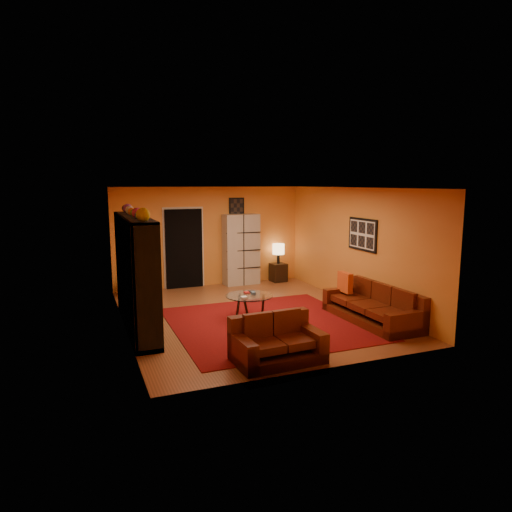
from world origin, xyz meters
name	(u,v)px	position (x,y,z in m)	size (l,w,h in m)	color
floor	(250,315)	(0.00, 0.00, 0.00)	(6.00, 6.00, 0.00)	brown
ceiling	(250,188)	(0.00, 0.00, 2.60)	(6.00, 6.00, 0.00)	white
wall_back	(210,237)	(0.00, 3.00, 1.30)	(6.00, 6.00, 0.00)	orange
wall_front	(325,282)	(0.00, -3.00, 1.30)	(6.00, 6.00, 0.00)	orange
wall_left	(122,260)	(-2.50, 0.00, 1.30)	(6.00, 6.00, 0.00)	orange
wall_right	(355,246)	(2.50, 0.00, 1.30)	(6.00, 6.00, 0.00)	orange
rug	(268,323)	(0.10, -0.70, 0.01)	(3.60, 3.60, 0.01)	#5D0A0C
doorway	(184,249)	(-0.70, 2.96, 1.02)	(0.95, 0.10, 2.04)	black
wall_art_right	(363,234)	(2.48, -0.30, 1.60)	(0.03, 1.00, 0.70)	black
wall_art_back	(237,207)	(0.75, 2.98, 2.05)	(0.42, 0.03, 0.52)	black
entertainment_unit	(136,273)	(-2.27, 0.00, 1.05)	(0.45, 3.00, 2.10)	black
tv	(138,276)	(-2.23, 0.05, 0.98)	(0.12, 0.91, 0.52)	black
sofa	(375,307)	(2.14, -1.31, 0.28)	(0.94, 2.22, 0.85)	#471509
loveseat	(276,342)	(-0.51, -2.42, 0.29)	(1.37, 0.87, 0.85)	#471509
throw_pillow	(345,282)	(1.95, -0.50, 0.63)	(0.12, 0.42, 0.42)	#DA4B18
coffee_table	(249,298)	(-0.11, -0.25, 0.43)	(0.94, 0.94, 0.47)	silver
storage_cabinet	(241,250)	(0.81, 2.80, 0.94)	(0.94, 0.42, 1.88)	#B7B3A9
bowl_chair	(138,283)	(-1.95, 2.50, 0.32)	(0.73, 0.73, 0.59)	black
side_table	(278,272)	(1.88, 2.75, 0.25)	(0.40, 0.40, 0.50)	black
table_lamp	(278,250)	(1.88, 2.75, 0.89)	(0.33, 0.33, 0.55)	black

